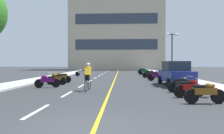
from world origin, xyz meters
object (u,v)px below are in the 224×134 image
Objects in this scene: motorcycle_3 at (47,81)px; motorcycle_5 at (61,77)px; parked_car_near at (175,73)px; motorcycle_9 at (82,72)px; motorcycle_8 at (150,74)px; motorcycle_6 at (157,76)px; motorcycle_1 at (190,88)px; street_lamp_mid at (172,45)px; motorcycle_10 at (145,72)px; motorcycle_2 at (181,84)px; cyclist_rider at (88,76)px; motorcycle_12 at (143,71)px; motorcycle_4 at (56,79)px; motorcycle_11 at (144,71)px; motorcycle_0 at (205,92)px; motorcycle_13 at (143,70)px; motorcycle_7 at (155,75)px.

motorcycle_3 is 0.97× the size of motorcycle_5.
parked_car_near reaches higher than motorcycle_9.
motorcycle_8 is at bearing 95.76° from parked_car_near.
motorcycle_1 is at bearing -89.96° from motorcycle_6.
street_lamp_mid is 6.35m from motorcycle_10.
motorcycle_2 is 5.52m from cyclist_rider.
motorcycle_3 is at bearing -113.37° from motorcycle_12.
motorcycle_3 is at bearing -89.17° from motorcycle_4.
motorcycle_11 is at bearing 89.34° from motorcycle_6.
motorcycle_1 is 0.97× the size of motorcycle_11.
parked_car_near reaches higher than motorcycle_5.
motorcycle_12 is at bearing 89.82° from motorcycle_0.
street_lamp_mid is 3.12× the size of motorcycle_2.
parked_car_near is 2.40× the size of cyclist_rider.
motorcycle_2 and motorcycle_3 have the same top height.
motorcycle_3 and motorcycle_13 have the same top height.
motorcycle_9 is at bearing 115.75° from motorcycle_0.
motorcycle_8 is (-0.10, 13.40, 0.00)m from motorcycle_1.
motorcycle_10 is 1.01× the size of motorcycle_12.
motorcycle_6 is at bearing 90.92° from motorcycle_2.
motorcycle_3 is at bearing 148.77° from motorcycle_0.
motorcycle_3 and motorcycle_8 have the same top height.
motorcycle_6 and motorcycle_13 have the same top height.
motorcycle_2 is 0.98× the size of motorcycle_9.
motorcycle_2 is at bearing -3.16° from cyclist_rider.
motorcycle_3 is at bearing -134.54° from street_lamp_mid.
motorcycle_4 is at bearing -115.73° from motorcycle_12.
motorcycle_10 is at bearing 120.98° from street_lamp_mid.
motorcycle_8 and motorcycle_12 have the same top height.
motorcycle_7 is 0.99× the size of motorcycle_9.
motorcycle_4 and motorcycle_13 have the same top height.
parked_car_near is at bearing -0.62° from motorcycle_4.
motorcycle_1 is 0.99× the size of motorcycle_10.
motorcycle_2 and motorcycle_4 have the same top height.
motorcycle_9 is at bearing -140.57° from motorcycle_12.
motorcycle_6 is 0.99× the size of motorcycle_13.
motorcycle_0 is 1.00× the size of motorcycle_9.
motorcycle_1 is 11.26m from motorcycle_7.
motorcycle_7 is 0.95× the size of cyclist_rider.
motorcycle_12 is (0.17, 14.21, 0.00)m from motorcycle_6.
motorcycle_0 is at bearing -89.27° from motorcycle_8.
street_lamp_mid reaches higher than motorcycle_9.
motorcycle_3 is 1.00× the size of motorcycle_12.
motorcycle_6 and motorcycle_9 have the same top height.
motorcycle_2 and motorcycle_5 have the same top height.
motorcycle_1 is at bearing -89.96° from motorcycle_10.
motorcycle_13 is (0.46, 11.74, 0.00)m from motorcycle_8.
cyclist_rider is at bearing 145.89° from motorcycle_0.
motorcycle_12 is (0.03, 1.79, 0.00)m from motorcycle_11.
motorcycle_3 is 0.99× the size of motorcycle_10.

